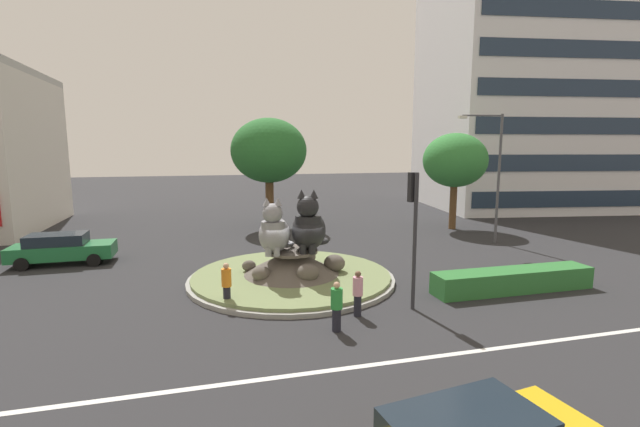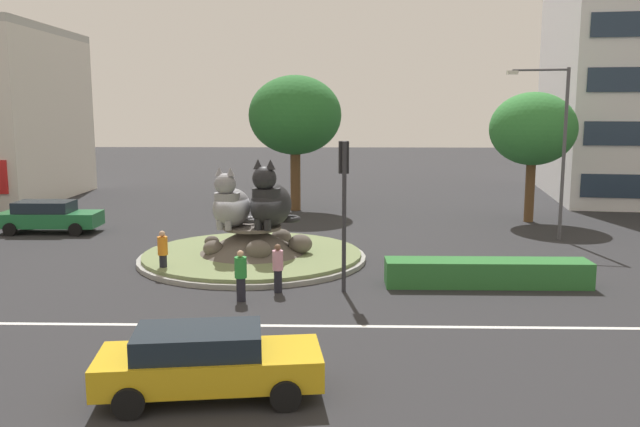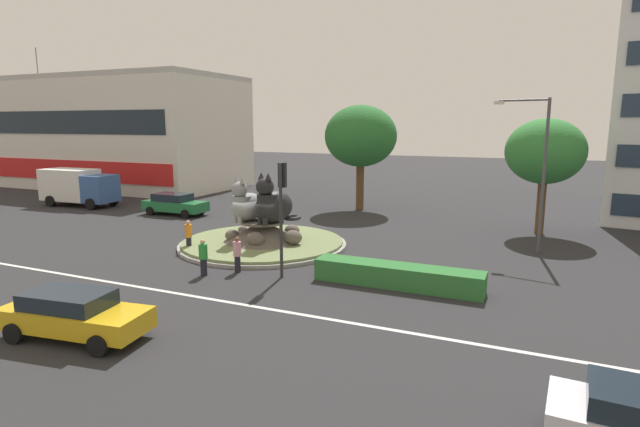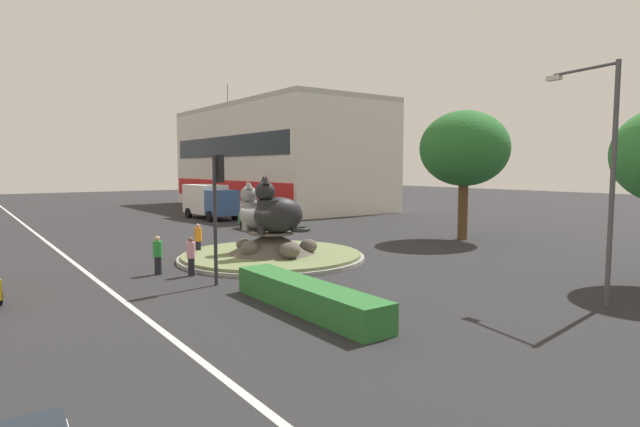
% 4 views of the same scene
% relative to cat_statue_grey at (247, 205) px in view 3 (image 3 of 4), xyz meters
% --- Properties ---
extents(ground_plane, '(160.00, 160.00, 0.00)m').
position_rel_cat_statue_grey_xyz_m(ground_plane, '(0.79, 0.31, -2.27)').
color(ground_plane, '#28282B').
extents(lane_centreline, '(112.00, 0.20, 0.01)m').
position_rel_cat_statue_grey_xyz_m(lane_centreline, '(0.79, -7.80, -2.27)').
color(lane_centreline, silver).
rests_on(lane_centreline, ground).
extents(roundabout_island, '(9.10, 9.10, 1.39)m').
position_rel_cat_statue_grey_xyz_m(roundabout_island, '(0.82, 0.30, -1.80)').
color(roundabout_island, gray).
rests_on(roundabout_island, ground).
extents(cat_statue_grey, '(2.03, 2.48, 2.43)m').
position_rel_cat_statue_grey_xyz_m(cat_statue_grey, '(0.00, 0.00, 0.00)').
color(cat_statue_grey, gray).
rests_on(cat_statue_grey, roundabout_island).
extents(cat_statue_black, '(2.20, 2.69, 2.72)m').
position_rel_cat_statue_grey_xyz_m(cat_statue_black, '(1.54, 0.12, 0.11)').
color(cat_statue_black, black).
rests_on(cat_statue_black, roundabout_island).
extents(traffic_light_mast, '(0.34, 0.46, 4.97)m').
position_rel_cat_statue_grey_xyz_m(traffic_light_mast, '(4.40, -4.15, 1.20)').
color(traffic_light_mast, '#2D2D33').
rests_on(traffic_light_mast, ground).
extents(shophouse_block, '(27.85, 12.84, 14.54)m').
position_rel_cat_statue_grey_xyz_m(shophouse_block, '(-28.07, 17.77, 3.38)').
color(shophouse_block, silver).
rests_on(shophouse_block, ground).
extents(clipped_hedge_strip, '(6.95, 1.20, 0.90)m').
position_rel_cat_statue_grey_xyz_m(clipped_hedge_strip, '(9.33, -3.42, -1.82)').
color(clipped_hedge_strip, '#2D7033').
rests_on(clipped_hedge_strip, ground).
extents(broadleaf_tree_behind_island, '(5.47, 5.47, 8.00)m').
position_rel_cat_statue_grey_xyz_m(broadleaf_tree_behind_island, '(1.72, 13.55, 3.36)').
color(broadleaf_tree_behind_island, brown).
rests_on(broadleaf_tree_behind_island, ground).
extents(second_tree_near_tower, '(4.54, 4.54, 6.91)m').
position_rel_cat_statue_grey_xyz_m(second_tree_near_tower, '(14.56, 9.77, 2.68)').
color(second_tree_near_tower, brown).
rests_on(second_tree_near_tower, ground).
extents(streetlight_arm, '(2.72, 0.67, 7.86)m').
position_rel_cat_statue_grey_xyz_m(streetlight_arm, '(14.26, 4.90, 2.33)').
color(streetlight_arm, '#4C4C51').
rests_on(streetlight_arm, ground).
extents(pedestrian_pink_shirt, '(0.36, 0.36, 1.62)m').
position_rel_cat_statue_grey_xyz_m(pedestrian_pink_shirt, '(2.23, -4.39, -1.42)').
color(pedestrian_pink_shirt, black).
rests_on(pedestrian_pink_shirt, ground).
extents(pedestrian_green_shirt, '(0.38, 0.38, 1.64)m').
position_rel_cat_statue_grey_xyz_m(pedestrian_green_shirt, '(1.15, -5.43, -1.42)').
color(pedestrian_green_shirt, black).
rests_on(pedestrian_green_shirt, ground).
extents(pedestrian_orange_shirt, '(0.36, 0.36, 1.66)m').
position_rel_cat_statue_grey_xyz_m(pedestrian_orange_shirt, '(-2.14, -2.28, -1.40)').
color(pedestrian_orange_shirt, black).
rests_on(pedestrian_orange_shirt, ground).
extents(hatchback_near_shophouse, '(4.84, 2.44, 1.48)m').
position_rel_cat_statue_grey_xyz_m(hatchback_near_shophouse, '(1.44, -12.37, -1.49)').
color(hatchback_near_shophouse, gold).
rests_on(hatchback_near_shophouse, ground).
extents(parked_car_right, '(4.80, 2.07, 1.56)m').
position_rel_cat_statue_grey_xyz_m(parked_car_right, '(-9.95, 5.96, -1.45)').
color(parked_car_right, '#1E6B38').
rests_on(parked_car_right, ground).
extents(delivery_box_truck, '(6.46, 2.88, 2.97)m').
position_rel_cat_statue_grey_xyz_m(delivery_box_truck, '(-19.73, 6.02, -0.65)').
color(delivery_box_truck, '#335693').
rests_on(delivery_box_truck, ground).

